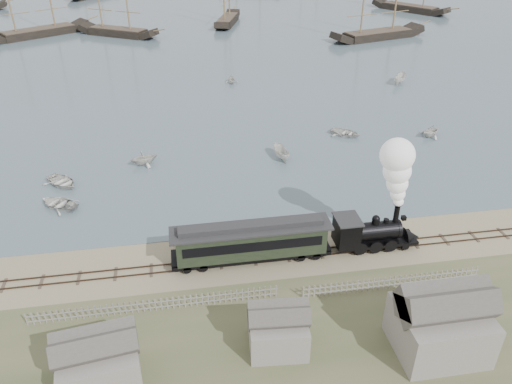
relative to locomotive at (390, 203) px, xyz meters
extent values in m
plane|color=tan|center=(-13.93, 2.00, -4.69)|extent=(600.00, 600.00, 0.00)
cube|color=#38291E|center=(-13.93, -0.50, -4.59)|extent=(120.00, 0.08, 0.12)
cube|color=#38291E|center=(-13.93, 0.50, -4.59)|extent=(120.00, 0.08, 0.12)
cube|color=#403129|center=(-13.93, 0.00, -4.66)|extent=(120.00, 1.80, 0.06)
cube|color=black|center=(-0.83, 0.00, -3.93)|extent=(7.41, 2.18, 0.27)
cylinder|color=black|center=(-1.27, 0.00, -2.84)|extent=(4.58, 1.63, 1.63)
cube|color=black|center=(-3.66, 0.00, -2.62)|extent=(1.96, 2.40, 2.51)
cube|color=#29292B|center=(-3.66, 0.00, -1.31)|extent=(2.18, 2.62, 0.13)
cylinder|color=black|center=(0.80, 0.00, -1.37)|extent=(0.48, 0.48, 1.74)
sphere|color=black|center=(-1.05, 0.00, -1.56)|extent=(0.70, 0.70, 0.70)
cone|color=black|center=(2.66, 0.00, -4.04)|extent=(1.53, 2.18, 2.18)
cube|color=black|center=(1.57, 0.00, -1.75)|extent=(0.38, 0.38, 0.38)
cube|color=black|center=(-12.23, 0.00, -3.98)|extent=(13.84, 2.27, 0.35)
cube|color=black|center=(-12.23, 0.00, -2.60)|extent=(12.86, 2.47, 2.47)
cube|color=black|center=(-12.23, -1.26, -2.35)|extent=(11.87, 0.06, 0.89)
cube|color=black|center=(-12.23, 1.26, -2.35)|extent=(11.87, 0.06, 0.89)
cube|color=#29292B|center=(-12.23, 0.00, -1.31)|extent=(13.84, 2.67, 0.18)
cube|color=#29292B|center=(-12.23, 0.00, -1.02)|extent=(12.36, 1.19, 0.44)
imported|color=silver|center=(-17.03, 2.60, -4.32)|extent=(3.67, 4.26, 0.74)
imported|color=silver|center=(-30.86, 16.55, -4.18)|extent=(5.28, 5.21, 0.90)
imported|color=silver|center=(-22.00, 20.19, -3.76)|extent=(3.73, 4.02, 1.74)
imported|color=silver|center=(-5.52, 19.03, -3.91)|extent=(3.87, 1.94, 1.43)
imported|color=silver|center=(4.43, 24.30, -4.21)|extent=(4.83, 5.00, 0.85)
imported|color=silver|center=(15.56, 22.15, -3.80)|extent=(3.69, 3.92, 1.65)
imported|color=silver|center=(20.58, 43.88, -3.85)|extent=(4.09, 3.75, 1.56)
imported|color=silver|center=(-7.92, 48.80, -3.92)|extent=(2.87, 2.54, 1.41)
imported|color=silver|center=(-30.40, 11.88, -4.19)|extent=(4.88, 5.22, 0.88)
camera|label=1|loc=(-17.58, -34.46, 22.82)|focal=35.00mm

